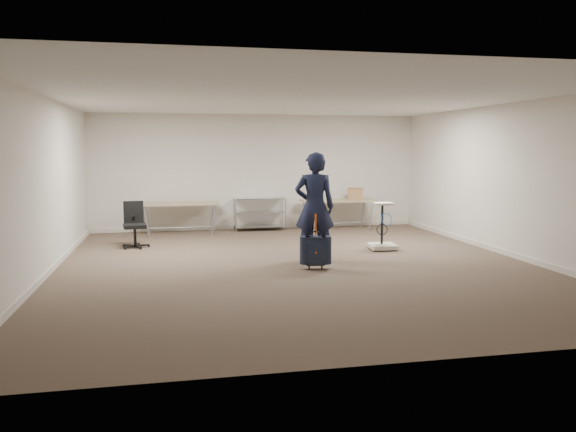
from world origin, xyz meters
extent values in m
plane|color=#49372C|center=(0.00, 0.00, 0.00)|extent=(9.00, 9.00, 0.00)
plane|color=silver|center=(0.00, 4.50, 1.40)|extent=(8.00, 0.00, 8.00)
plane|color=silver|center=(0.00, -4.50, 1.40)|extent=(8.00, 0.00, 8.00)
plane|color=silver|center=(-4.00, 0.00, 1.40)|extent=(0.00, 9.00, 9.00)
plane|color=silver|center=(4.00, 0.00, 1.40)|extent=(0.00, 9.00, 9.00)
plane|color=silver|center=(0.00, 0.00, 2.80)|extent=(8.00, 8.00, 0.00)
cube|color=beige|center=(0.00, 4.49, 0.05)|extent=(8.00, 0.02, 0.10)
cube|color=beige|center=(-3.99, 0.00, 0.05)|extent=(0.02, 9.00, 0.10)
cube|color=beige|center=(3.99, 0.00, 0.05)|extent=(0.02, 9.00, 0.10)
cube|color=tan|center=(-1.90, 3.95, 0.71)|extent=(1.80, 0.75, 0.03)
cylinder|color=#93969B|center=(-1.90, 3.95, 0.15)|extent=(1.50, 0.02, 0.02)
cylinder|color=#93969B|center=(-2.65, 3.65, 0.35)|extent=(0.13, 0.04, 0.69)
cylinder|color=#93969B|center=(-1.15, 3.65, 0.35)|extent=(0.13, 0.04, 0.69)
cylinder|color=#93969B|center=(-2.65, 4.25, 0.35)|extent=(0.13, 0.04, 0.69)
cylinder|color=#93969B|center=(-1.15, 4.25, 0.35)|extent=(0.13, 0.04, 0.69)
cube|color=tan|center=(1.90, 3.95, 0.71)|extent=(1.80, 0.75, 0.03)
cylinder|color=#93969B|center=(1.90, 3.95, 0.15)|extent=(1.50, 0.02, 0.02)
cylinder|color=#93969B|center=(1.15, 3.65, 0.35)|extent=(0.13, 0.04, 0.69)
cylinder|color=#93969B|center=(2.65, 3.65, 0.35)|extent=(0.13, 0.04, 0.69)
cylinder|color=#93969B|center=(1.15, 4.25, 0.35)|extent=(0.13, 0.04, 0.69)
cylinder|color=#93969B|center=(2.65, 4.25, 0.35)|extent=(0.13, 0.04, 0.69)
cylinder|color=#B9BBC0|center=(-0.60, 3.98, 0.40)|extent=(0.02, 0.02, 0.80)
cylinder|color=#B9BBC0|center=(0.60, 3.98, 0.40)|extent=(0.02, 0.02, 0.80)
cylinder|color=#B9BBC0|center=(-0.60, 4.42, 0.40)|extent=(0.02, 0.02, 0.80)
cylinder|color=#B9BBC0|center=(0.60, 4.42, 0.40)|extent=(0.02, 0.02, 0.80)
cube|color=#B9BBC0|center=(0.00, 4.20, 0.10)|extent=(1.20, 0.45, 0.02)
cube|color=#B9BBC0|center=(0.00, 4.20, 0.45)|extent=(1.20, 0.45, 0.02)
cube|color=#B9BBC0|center=(0.00, 4.20, 0.78)|extent=(1.20, 0.45, 0.01)
imported|color=black|center=(0.38, 0.33, 0.96)|extent=(0.78, 0.59, 1.92)
cube|color=#162132|center=(0.22, -0.38, 0.32)|extent=(0.36, 0.25, 0.46)
cube|color=black|center=(0.23, -0.36, 0.07)|extent=(0.32, 0.18, 0.03)
cylinder|color=black|center=(0.12, -0.36, 0.03)|extent=(0.03, 0.06, 0.06)
cylinder|color=black|center=(0.33, -0.40, 0.03)|extent=(0.03, 0.06, 0.06)
torus|color=black|center=(0.22, -0.38, 0.57)|extent=(0.15, 0.04, 0.14)
cube|color=#F1510C|center=(0.23, -0.36, 0.74)|extent=(0.03, 0.01, 0.35)
cylinder|color=black|center=(-2.82, 2.29, 0.04)|extent=(0.56, 0.56, 0.08)
cylinder|color=black|center=(-2.82, 2.29, 0.23)|extent=(0.06, 0.06, 0.37)
cube|color=black|center=(-2.82, 2.29, 0.44)|extent=(0.49, 0.49, 0.07)
cube|color=black|center=(-2.85, 2.50, 0.70)|extent=(0.40, 0.11, 0.45)
cube|color=beige|center=(1.97, 1.13, 0.06)|extent=(0.54, 0.54, 0.08)
cylinder|color=black|center=(1.77, 0.92, 0.02)|extent=(0.06, 0.06, 0.04)
cylinder|color=black|center=(1.97, 1.18, 0.50)|extent=(0.05, 0.05, 0.81)
cube|color=beige|center=(1.97, 1.13, 0.91)|extent=(0.37, 0.33, 0.04)
torus|color=blue|center=(2.02, 1.04, 0.60)|extent=(0.26, 0.12, 0.25)
cube|color=brown|center=(2.37, 4.03, 0.87)|extent=(0.42, 0.36, 0.27)
camera|label=1|loc=(-2.05, -9.19, 1.98)|focal=35.00mm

